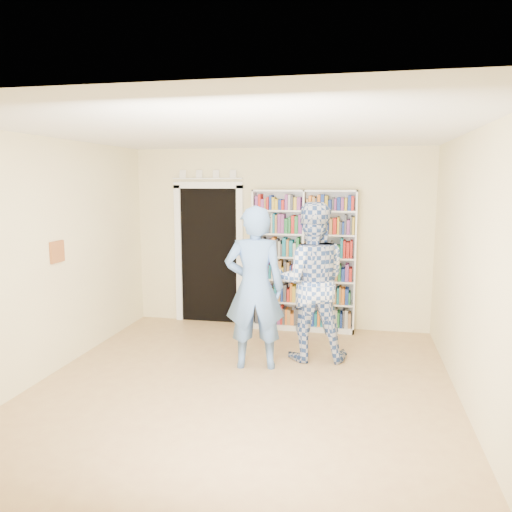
% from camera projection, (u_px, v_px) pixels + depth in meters
% --- Properties ---
extents(floor, '(5.00, 5.00, 0.00)m').
position_uv_depth(floor, '(241.00, 390.00, 5.34)').
color(floor, '#AA7C52').
rests_on(floor, ground).
extents(ceiling, '(5.00, 5.00, 0.00)m').
position_uv_depth(ceiling, '(240.00, 131.00, 4.93)').
color(ceiling, white).
rests_on(ceiling, wall_back).
extents(wall_back, '(4.50, 0.00, 4.50)m').
position_uv_depth(wall_back, '(279.00, 238.00, 7.56)').
color(wall_back, '#F7EBAA').
rests_on(wall_back, floor).
extents(wall_left, '(0.00, 5.00, 5.00)m').
position_uv_depth(wall_left, '(45.00, 259.00, 5.59)').
color(wall_left, '#F7EBAA').
rests_on(wall_left, floor).
extents(wall_right, '(0.00, 5.00, 5.00)m').
position_uv_depth(wall_right, '(473.00, 273.00, 4.68)').
color(wall_right, '#F7EBAA').
rests_on(wall_right, floor).
extents(bookshelf, '(1.52, 0.28, 2.09)m').
position_uv_depth(bookshelf, '(304.00, 260.00, 7.37)').
color(bookshelf, white).
rests_on(bookshelf, floor).
extents(doorway, '(1.10, 0.08, 2.43)m').
position_uv_depth(doorway, '(209.00, 248.00, 7.78)').
color(doorway, black).
rests_on(doorway, floor).
extents(wall_art, '(0.03, 0.25, 0.25)m').
position_uv_depth(wall_art, '(57.00, 252.00, 5.77)').
color(wall_art, brown).
rests_on(wall_art, wall_left).
extents(man_blue, '(0.78, 0.58, 1.93)m').
position_uv_depth(man_blue, '(255.00, 288.00, 5.86)').
color(man_blue, '#557EBE').
rests_on(man_blue, floor).
extents(man_plaid, '(1.05, 0.87, 1.96)m').
position_uv_depth(man_plaid, '(310.00, 282.00, 6.15)').
color(man_plaid, '#2D4B8B').
rests_on(man_plaid, floor).
extents(paper_sheet, '(0.21, 0.01, 0.29)m').
position_uv_depth(paper_sheet, '(316.00, 284.00, 5.95)').
color(paper_sheet, white).
rests_on(paper_sheet, man_plaid).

